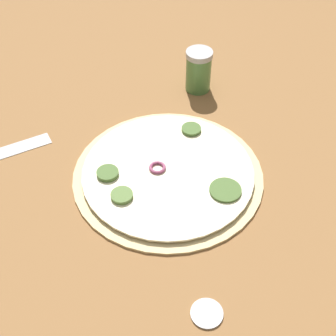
% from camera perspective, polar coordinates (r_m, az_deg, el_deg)
% --- Properties ---
extents(ground_plane, '(3.00, 3.00, 0.00)m').
position_cam_1_polar(ground_plane, '(0.85, 0.00, -0.93)').
color(ground_plane, olive).
extents(pizza, '(0.35, 0.35, 0.02)m').
position_cam_1_polar(pizza, '(0.85, -0.01, -0.62)').
color(pizza, beige).
rests_on(pizza, ground_plane).
extents(spice_jar, '(0.06, 0.06, 0.09)m').
position_cam_1_polar(spice_jar, '(1.03, 3.74, 11.79)').
color(spice_jar, '#4C7F42').
rests_on(spice_jar, ground_plane).
extents(loose_cap, '(0.05, 0.05, 0.01)m').
position_cam_1_polar(loose_cap, '(0.70, 4.76, -17.19)').
color(loose_cap, '#B2B2B7').
rests_on(loose_cap, ground_plane).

